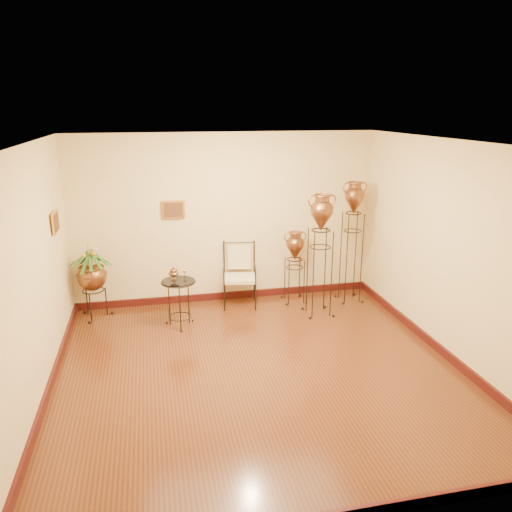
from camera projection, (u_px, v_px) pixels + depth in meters
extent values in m
plane|color=#592A15|center=(258.00, 370.00, 6.28)|extent=(5.00, 5.00, 0.00)
cube|color=#3C0F0D|center=(227.00, 295.00, 8.58)|extent=(5.00, 0.04, 0.12)
cube|color=#3C0F0D|center=(49.00, 388.00, 5.76)|extent=(0.04, 5.00, 0.12)
cube|color=#3C0F0D|center=(437.00, 346.00, 6.76)|extent=(0.04, 5.00, 0.12)
cube|color=gold|center=(173.00, 210.00, 7.95)|extent=(0.36, 0.03, 0.29)
cube|color=gold|center=(55.00, 222.00, 6.65)|extent=(0.03, 0.36, 0.29)
cube|color=beige|center=(240.00, 278.00, 8.18)|extent=(0.57, 0.54, 0.06)
cube|color=beige|center=(239.00, 261.00, 8.10)|extent=(0.39, 0.09, 0.41)
cylinder|color=black|center=(178.00, 281.00, 7.34)|extent=(0.49, 0.49, 0.02)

